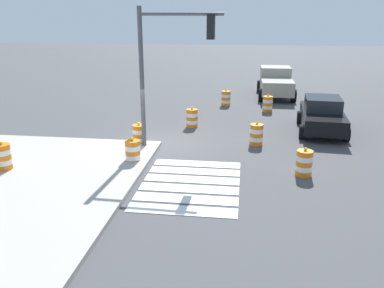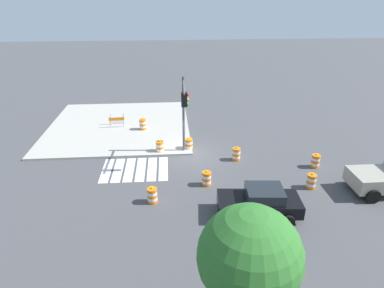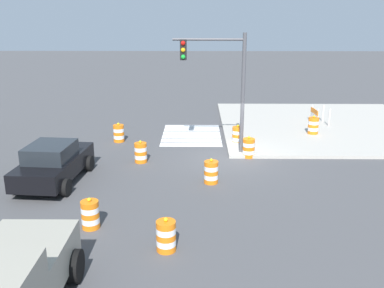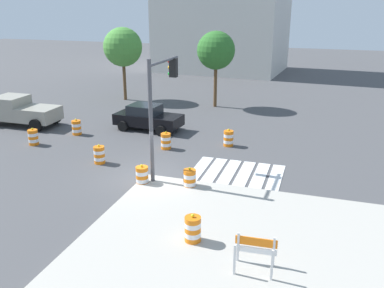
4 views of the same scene
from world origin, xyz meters
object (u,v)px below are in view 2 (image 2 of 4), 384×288
object	(u,v)px
traffic_barrel_median_near	(189,144)
traffic_barrel_far_curb	(160,147)
sports_car	(260,202)
traffic_barrel_on_sidewalk	(143,124)
traffic_light_pole	(184,107)
street_tree_streetside_mid	(249,257)
construction_barricade	(117,120)
traffic_barrel_median_far	(207,179)
traffic_barrel_crosswalk_end	(315,161)
traffic_barrel_lane_center	(311,181)
traffic_barrel_opposite_curb	(236,154)
traffic_barrel_near_corner	(152,195)

from	to	relation	value
traffic_barrel_median_near	traffic_barrel_far_curb	distance (m)	2.17
sports_car	traffic_barrel_on_sidewalk	distance (m)	13.80
traffic_light_pole	street_tree_streetside_mid	size ratio (longest dim) A/B	0.95
construction_barricade	traffic_barrel_median_far	bearing A→B (deg)	124.60
traffic_barrel_on_sidewalk	traffic_barrel_crosswalk_end	bearing A→B (deg)	149.01
traffic_barrel_lane_center	traffic_barrel_median_near	bearing A→B (deg)	-39.20
traffic_barrel_opposite_curb	street_tree_streetside_mid	xyz separation A→B (m)	(2.57, 13.54, 3.88)
traffic_barrel_far_curb	traffic_light_pole	bearing A→B (deg)	147.06
traffic_barrel_opposite_curb	traffic_light_pole	world-z (taller)	traffic_light_pole
traffic_barrel_near_corner	traffic_barrel_opposite_curb	size ratio (longest dim) A/B	1.00
traffic_barrel_crosswalk_end	sports_car	bearing A→B (deg)	43.17
traffic_barrel_lane_center	traffic_light_pole	xyz separation A→B (m)	(7.41, -4.27, 3.46)
traffic_barrel_near_corner	traffic_barrel_median_near	bearing A→B (deg)	-110.92
traffic_barrel_lane_center	traffic_light_pole	world-z (taller)	traffic_light_pole
traffic_barrel_median_near	traffic_barrel_median_far	world-z (taller)	same
traffic_barrel_lane_center	traffic_barrel_opposite_curb	xyz separation A→B (m)	(3.80, -3.88, 0.00)
traffic_barrel_median_far	traffic_light_pole	distance (m)	5.05
traffic_barrel_far_curb	construction_barricade	distance (m)	6.28
traffic_barrel_median_near	construction_barricade	xyz separation A→B (m)	(5.90, -4.71, 0.27)
traffic_barrel_near_corner	traffic_barrel_median_far	size ratio (longest dim) A/B	1.00
street_tree_streetside_mid	traffic_light_pole	bearing A→B (deg)	-85.72
traffic_barrel_near_corner	street_tree_streetside_mid	xyz separation A→B (m)	(-3.13, 8.88, 3.88)
traffic_barrel_median_near	traffic_barrel_lane_center	size ratio (longest dim) A/B	1.00
construction_barricade	traffic_barrel_far_curb	bearing A→B (deg)	126.73
sports_car	traffic_barrel_opposite_curb	xyz separation A→B (m)	(-0.00, -6.22, -0.36)
traffic_barrel_median_near	traffic_barrel_on_sidewalk	distance (m)	5.35
sports_car	traffic_barrel_opposite_curb	size ratio (longest dim) A/B	4.35
traffic_barrel_median_near	traffic_light_pole	size ratio (longest dim) A/B	0.19
traffic_barrel_lane_center	sports_car	bearing A→B (deg)	31.62
traffic_barrel_opposite_curb	traffic_barrel_crosswalk_end	bearing A→B (deg)	164.48
traffic_barrel_median_near	construction_barricade	world-z (taller)	construction_barricade
sports_car	traffic_barrel_on_sidewalk	bearing A→B (deg)	-60.25
traffic_barrel_on_sidewalk	construction_barricade	xyz separation A→B (m)	(2.26, -0.79, 0.12)
traffic_barrel_median_near	traffic_barrel_far_curb	xyz separation A→B (m)	(2.15, 0.32, 0.00)
traffic_light_pole	traffic_barrel_median_far	bearing A→B (deg)	108.37
sports_car	traffic_barrel_far_curb	distance (m)	9.42
traffic_barrel_near_corner	traffic_barrel_on_sidewalk	size ratio (longest dim) A/B	1.00
construction_barricade	traffic_barrel_on_sidewalk	bearing A→B (deg)	160.83
traffic_light_pole	traffic_barrel_near_corner	bearing A→B (deg)	67.59
traffic_barrel_on_sidewalk	traffic_light_pole	bearing A→B (deg)	121.06
traffic_barrel_crosswalk_end	traffic_barrel_median_far	xyz separation A→B (m)	(7.57, 1.68, 0.00)
traffic_barrel_lane_center	traffic_barrel_opposite_curb	bearing A→B (deg)	-45.60
traffic_barrel_median_near	traffic_barrel_opposite_curb	bearing A→B (deg)	150.19
traffic_barrel_on_sidewalk	traffic_barrel_near_corner	bearing A→B (deg)	96.31
traffic_barrel_crosswalk_end	traffic_barrel_median_far	size ratio (longest dim) A/B	1.00
sports_car	traffic_barrel_far_curb	bearing A→B (deg)	-55.30
traffic_barrel_on_sidewalk	street_tree_streetside_mid	size ratio (longest dim) A/B	0.18
traffic_barrel_far_curb	traffic_light_pole	world-z (taller)	traffic_light_pole
construction_barricade	street_tree_streetside_mid	bearing A→B (deg)	108.04
sports_car	traffic_barrel_on_sidewalk	size ratio (longest dim) A/B	4.35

